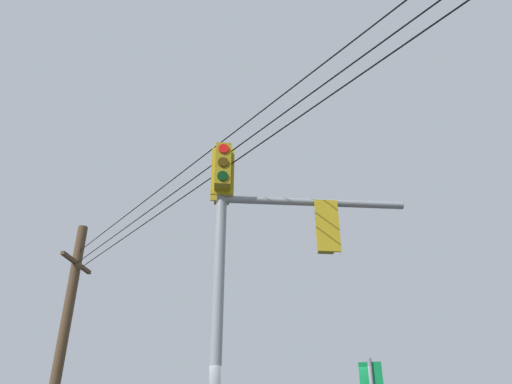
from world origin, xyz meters
TOP-DOWN VIEW (x-y plane):
  - signal_mast_assembly at (-0.46, 0.35)m, footprint 2.90×3.07m
  - utility_pole_wooden at (1.51, 9.37)m, footprint 1.78×1.13m
  - overhead_wire_span at (-1.05, -0.13)m, footprint 5.14×19.00m

SIDE VIEW (x-z plane):
  - utility_pole_wooden at x=1.51m, z-range 0.09..8.21m
  - signal_mast_assembly at x=-0.46m, z-range 1.36..7.97m
  - overhead_wire_span at x=-1.05m, z-range 5.79..7.21m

